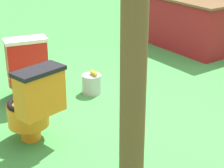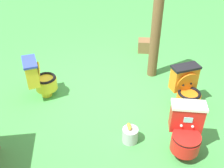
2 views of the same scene
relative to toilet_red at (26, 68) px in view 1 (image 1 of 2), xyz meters
name	(u,v)px [view 1 (image 1 of 2)]	position (x,y,z in m)	size (l,w,h in m)	color
ground	(156,122)	(1.11, 0.96, -0.37)	(14.00, 14.00, 0.00)	#429947
toilet_red	(26,68)	(0.00, 0.00, 0.00)	(0.52, 0.45, 0.73)	red
toilet_orange	(34,104)	(0.93, -0.20, 0.00)	(0.60, 0.55, 0.73)	orange
vendor_table	(192,22)	(-0.75, 2.78, 0.02)	(1.57, 1.07, 0.85)	maroon
wooden_post	(133,86)	(1.93, 0.22, 0.47)	(0.18, 0.18, 1.68)	brown
lemon_bucket	(92,83)	(0.17, 0.70, -0.25)	(0.22, 0.22, 0.28)	#B7B7BF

